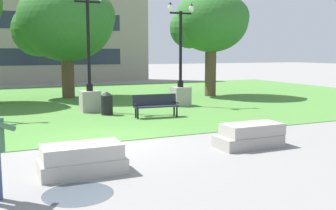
% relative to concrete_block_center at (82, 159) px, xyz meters
% --- Properties ---
extents(ground_plane, '(140.00, 140.00, 0.00)m').
position_rel_concrete_block_center_xyz_m(ground_plane, '(1.15, 2.57, -0.31)').
color(ground_plane, gray).
extents(grass_lawn, '(40.00, 20.00, 0.02)m').
position_rel_concrete_block_center_xyz_m(grass_lawn, '(1.15, 12.57, -0.30)').
color(grass_lawn, '#4C8438').
rests_on(grass_lawn, ground).
extents(concrete_block_center, '(1.80, 0.90, 0.64)m').
position_rel_concrete_block_center_xyz_m(concrete_block_center, '(0.00, 0.00, 0.00)').
color(concrete_block_center, '#B2ADA3').
rests_on(concrete_block_center, ground).
extents(concrete_block_left, '(1.85, 0.90, 0.64)m').
position_rel_concrete_block_center_xyz_m(concrete_block_left, '(4.72, 0.55, 0.00)').
color(concrete_block_left, '#9E9991').
rests_on(concrete_block_left, ground).
extents(puddle, '(1.30, 1.30, 0.01)m').
position_rel_concrete_block_center_xyz_m(puddle, '(-0.34, -1.20, -0.30)').
color(puddle, '#47515B').
rests_on(puddle, ground).
extents(park_bench_near_left, '(1.84, 0.69, 0.90)m').
position_rel_concrete_block_center_xyz_m(park_bench_near_left, '(4.19, 6.09, 0.23)').
color(park_bench_near_left, '#1E232D').
rests_on(park_bench_near_left, grass_lawn).
extents(lamp_post_right, '(1.32, 0.80, 5.17)m').
position_rel_concrete_block_center_xyz_m(lamp_post_right, '(2.15, 8.64, 0.76)').
color(lamp_post_right, gray).
rests_on(lamp_post_right, grass_lawn).
extents(lamp_post_left, '(1.32, 0.80, 4.87)m').
position_rel_concrete_block_center_xyz_m(lamp_post_left, '(6.56, 8.73, 0.71)').
color(lamp_post_left, gray).
rests_on(lamp_post_left, grass_lawn).
extents(tree_near_left, '(4.48, 4.27, 6.19)m').
position_rel_concrete_block_center_xyz_m(tree_near_left, '(10.02, 11.95, 4.01)').
color(tree_near_left, brown).
rests_on(tree_near_left, grass_lawn).
extents(tree_near_right, '(5.51, 5.24, 6.52)m').
position_rel_concrete_block_center_xyz_m(tree_near_right, '(2.15, 14.34, 3.93)').
color(tree_near_right, brown).
rests_on(tree_near_right, grass_lawn).
extents(trash_bin, '(0.49, 0.49, 0.96)m').
position_rel_concrete_block_center_xyz_m(trash_bin, '(2.58, 7.46, 0.20)').
color(trash_bin, black).
rests_on(trash_bin, grass_lawn).
extents(building_facade_distant, '(22.16, 1.03, 11.19)m').
position_rel_concrete_block_center_xyz_m(building_facade_distant, '(0.76, 27.06, 5.29)').
color(building_facade_distant, gray).
rests_on(building_facade_distant, ground).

